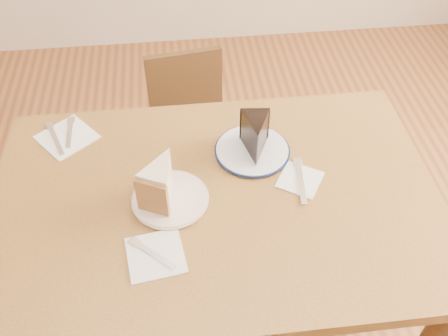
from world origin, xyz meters
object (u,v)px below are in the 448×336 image
at_px(chair_far, 193,134).
at_px(plate_navy, 252,150).
at_px(chocolate_cake, 256,139).
at_px(plate_cream, 170,199).
at_px(carrot_cake, 162,180).
at_px(table, 218,219).

distance_m(chair_far, plate_navy, 0.62).
bearing_deg(chocolate_cake, plate_cream, 36.05).
xyz_separation_m(plate_cream, plate_navy, (0.24, 0.16, 0.00)).
xyz_separation_m(chair_far, carrot_cake, (-0.10, -0.62, 0.41)).
distance_m(plate_cream, carrot_cake, 0.06).
distance_m(chair_far, chocolate_cake, 0.66).
height_order(plate_cream, plate_navy, same).
height_order(chair_far, carrot_cake, carrot_cake).
height_order(table, chocolate_cake, chocolate_cake).
bearing_deg(plate_navy, table, -126.53).
xyz_separation_m(chair_far, plate_cream, (-0.09, -0.64, 0.36)).
relative_size(table, plate_cream, 6.09).
height_order(chair_far, plate_navy, plate_navy).
relative_size(plate_cream, carrot_cake, 1.67).
distance_m(table, plate_navy, 0.22).
xyz_separation_m(table, chocolate_cake, (0.12, 0.15, 0.16)).
bearing_deg(chair_far, plate_navy, 99.96).
distance_m(table, chair_far, 0.69).
height_order(plate_cream, chocolate_cake, chocolate_cake).
relative_size(plate_navy, carrot_cake, 1.78).
bearing_deg(plate_navy, carrot_cake, -151.19).
relative_size(chair_far, chocolate_cake, 6.17).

